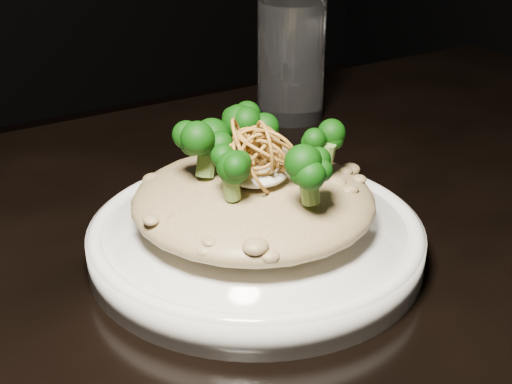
% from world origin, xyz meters
% --- Properties ---
extents(table, '(1.10, 0.80, 0.75)m').
position_xyz_m(table, '(0.00, 0.00, 0.67)').
color(table, black).
rests_on(table, ground).
extents(plate, '(0.26, 0.26, 0.03)m').
position_xyz_m(plate, '(-0.09, 0.03, 0.76)').
color(plate, white).
rests_on(plate, table).
extents(risotto, '(0.18, 0.18, 0.04)m').
position_xyz_m(risotto, '(-0.09, 0.03, 0.80)').
color(risotto, brown).
rests_on(risotto, plate).
extents(broccoli, '(0.13, 0.13, 0.05)m').
position_xyz_m(broccoli, '(-0.08, 0.02, 0.84)').
color(broccoli, black).
rests_on(broccoli, risotto).
extents(cheese, '(0.05, 0.05, 0.01)m').
position_xyz_m(cheese, '(-0.09, 0.02, 0.82)').
color(cheese, silver).
rests_on(cheese, risotto).
extents(shallots, '(0.05, 0.05, 0.03)m').
position_xyz_m(shallots, '(-0.09, 0.02, 0.85)').
color(shallots, brown).
rests_on(shallots, cheese).
extents(drinking_glass, '(0.10, 0.10, 0.13)m').
position_xyz_m(drinking_glass, '(0.11, 0.28, 0.82)').
color(drinking_glass, white).
rests_on(drinking_glass, table).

